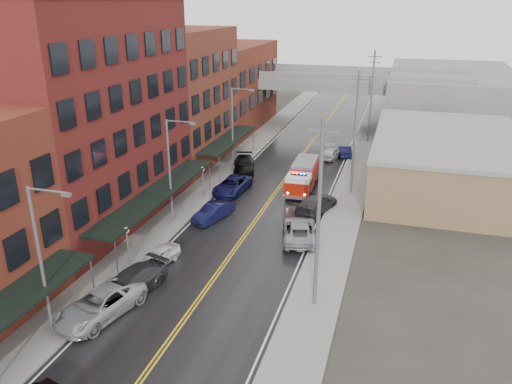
# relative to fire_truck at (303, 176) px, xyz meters

# --- Properties ---
(road) EXTENTS (11.00, 160.00, 0.02)m
(road) POSITION_rel_fire_truck_xyz_m (-2.37, -4.98, -1.46)
(road) COLOR black
(road) RESTS_ON ground
(sidewalk_left) EXTENTS (3.00, 160.00, 0.15)m
(sidewalk_left) POSITION_rel_fire_truck_xyz_m (-9.67, -4.98, -1.40)
(sidewalk_left) COLOR slate
(sidewalk_left) RESTS_ON ground
(sidewalk_right) EXTENTS (3.00, 160.00, 0.15)m
(sidewalk_right) POSITION_rel_fire_truck_xyz_m (4.93, -4.98, -1.40)
(sidewalk_right) COLOR slate
(sidewalk_right) RESTS_ON ground
(curb_left) EXTENTS (0.30, 160.00, 0.15)m
(curb_left) POSITION_rel_fire_truck_xyz_m (-8.02, -4.98, -1.40)
(curb_left) COLOR gray
(curb_left) RESTS_ON ground
(curb_right) EXTENTS (0.30, 160.00, 0.15)m
(curb_right) POSITION_rel_fire_truck_xyz_m (3.28, -4.98, -1.40)
(curb_right) COLOR gray
(curb_right) RESTS_ON ground
(brick_building_b) EXTENTS (9.00, 20.00, 18.00)m
(brick_building_b) POSITION_rel_fire_truck_xyz_m (-15.67, -11.98, 7.53)
(brick_building_b) COLOR #5B1918
(brick_building_b) RESTS_ON ground
(brick_building_c) EXTENTS (9.00, 15.00, 15.00)m
(brick_building_c) POSITION_rel_fire_truck_xyz_m (-15.67, 5.52, 6.03)
(brick_building_c) COLOR maroon
(brick_building_c) RESTS_ON ground
(brick_building_far) EXTENTS (9.00, 20.00, 12.00)m
(brick_building_far) POSITION_rel_fire_truck_xyz_m (-15.67, 23.02, 4.53)
(brick_building_far) COLOR maroon
(brick_building_far) RESTS_ON ground
(tan_building) EXTENTS (14.00, 22.00, 5.00)m
(tan_building) POSITION_rel_fire_truck_xyz_m (13.63, 5.02, 1.03)
(tan_building) COLOR olive
(tan_building) RESTS_ON ground
(right_far_block) EXTENTS (18.00, 30.00, 8.00)m
(right_far_block) POSITION_rel_fire_truck_xyz_m (15.63, 35.02, 2.53)
(right_far_block) COLOR slate
(right_far_block) RESTS_ON ground
(awning_1) EXTENTS (2.60, 18.00, 3.09)m
(awning_1) POSITION_rel_fire_truck_xyz_m (-9.86, -11.98, 1.52)
(awning_1) COLOR black
(awning_1) RESTS_ON ground
(awning_2) EXTENTS (2.60, 13.00, 3.09)m
(awning_2) POSITION_rel_fire_truck_xyz_m (-9.86, 5.52, 1.51)
(awning_2) COLOR black
(awning_2) RESTS_ON ground
(globe_lamp_1) EXTENTS (0.44, 0.44, 3.12)m
(globe_lamp_1) POSITION_rel_fire_truck_xyz_m (-8.77, -18.98, 0.84)
(globe_lamp_1) COLOR #59595B
(globe_lamp_1) RESTS_ON ground
(globe_lamp_2) EXTENTS (0.44, 0.44, 3.12)m
(globe_lamp_2) POSITION_rel_fire_truck_xyz_m (-8.77, -4.98, 0.84)
(globe_lamp_2) COLOR #59595B
(globe_lamp_2) RESTS_ON ground
(street_lamp_0) EXTENTS (2.64, 0.22, 9.00)m
(street_lamp_0) POSITION_rel_fire_truck_xyz_m (-8.92, -26.98, 3.72)
(street_lamp_0) COLOR #59595B
(street_lamp_0) RESTS_ON ground
(street_lamp_1) EXTENTS (2.64, 0.22, 9.00)m
(street_lamp_1) POSITION_rel_fire_truck_xyz_m (-8.92, -10.98, 3.72)
(street_lamp_1) COLOR #59595B
(street_lamp_1) RESTS_ON ground
(street_lamp_2) EXTENTS (2.64, 0.22, 9.00)m
(street_lamp_2) POSITION_rel_fire_truck_xyz_m (-8.92, 5.02, 3.72)
(street_lamp_2) COLOR #59595B
(street_lamp_2) RESTS_ON ground
(utility_pole_0) EXTENTS (1.80, 0.24, 12.00)m
(utility_pole_0) POSITION_rel_fire_truck_xyz_m (4.83, -19.98, 4.84)
(utility_pole_0) COLOR #59595B
(utility_pole_0) RESTS_ON ground
(utility_pole_1) EXTENTS (1.80, 0.24, 12.00)m
(utility_pole_1) POSITION_rel_fire_truck_xyz_m (4.83, 0.02, 4.84)
(utility_pole_1) COLOR #59595B
(utility_pole_1) RESTS_ON ground
(utility_pole_2) EXTENTS (1.80, 0.24, 12.00)m
(utility_pole_2) POSITION_rel_fire_truck_xyz_m (4.83, 20.02, 4.84)
(utility_pole_2) COLOR #59595B
(utility_pole_2) RESTS_ON ground
(overpass) EXTENTS (40.00, 10.00, 7.50)m
(overpass) POSITION_rel_fire_truck_xyz_m (-2.37, 27.02, 4.52)
(overpass) COLOR slate
(overpass) RESTS_ON ground
(fire_truck) EXTENTS (3.17, 7.50, 2.71)m
(fire_truck) POSITION_rel_fire_truck_xyz_m (0.00, 0.00, 0.00)
(fire_truck) COLOR #A21607
(fire_truck) RESTS_ON ground
(parked_car_left_2) EXTENTS (4.11, 6.42, 1.65)m
(parked_car_left_2) POSITION_rel_fire_truck_xyz_m (-7.37, -24.78, -0.65)
(parked_car_left_2) COLOR #9D9FA5
(parked_car_left_2) RESTS_ON ground
(parked_car_left_3) EXTENTS (3.64, 5.93, 1.60)m
(parked_car_left_3) POSITION_rel_fire_truck_xyz_m (-6.84, -22.04, -0.67)
(parked_car_left_3) COLOR #29292C
(parked_car_left_3) RESTS_ON ground
(parked_car_left_4) EXTENTS (2.45, 4.17, 1.33)m
(parked_car_left_4) POSITION_rel_fire_truck_xyz_m (-6.95, -18.15, -0.81)
(parked_car_left_4) COLOR white
(parked_car_left_4) RESTS_ON ground
(parked_car_left_5) EXTENTS (2.74, 4.62, 1.44)m
(parked_car_left_5) POSITION_rel_fire_truck_xyz_m (-5.97, -9.54, -0.75)
(parked_car_left_5) COLOR #0E1034
(parked_car_left_5) RESTS_ON ground
(parked_car_left_6) EXTENTS (3.02, 5.66, 1.51)m
(parked_car_left_6) POSITION_rel_fire_truck_xyz_m (-6.53, -2.90, -0.71)
(parked_car_left_6) COLOR #111341
(parked_car_left_6) RESTS_ON ground
(parked_car_left_7) EXTENTS (3.74, 5.93, 1.60)m
(parked_car_left_7) POSITION_rel_fire_truck_xyz_m (-7.37, 3.55, -0.67)
(parked_car_left_7) COLOR black
(parked_car_left_7) RESTS_ON ground
(parked_car_right_0) EXTENTS (3.86, 6.09, 1.57)m
(parked_car_right_0) POSITION_rel_fire_truck_xyz_m (1.98, -11.18, -0.69)
(parked_car_right_0) COLOR gray
(parked_car_right_0) RESTS_ON ground
(parked_car_right_1) EXTENTS (3.63, 5.76, 1.56)m
(parked_car_right_1) POSITION_rel_fire_truck_xyz_m (2.31, -5.18, -0.69)
(parked_car_right_1) COLOR #2B2A2D
(parked_car_right_1) RESTS_ON ground
(parked_car_right_2) EXTENTS (2.45, 4.32, 1.39)m
(parked_car_right_2) POSITION_rel_fire_truck_xyz_m (1.23, 11.22, -0.78)
(parked_car_right_2) COLOR silver
(parked_car_right_2) RESTS_ON ground
(parked_car_right_3) EXTENTS (2.19, 4.22, 1.32)m
(parked_car_right_3) POSITION_rel_fire_truck_xyz_m (2.63, 12.82, -0.81)
(parked_car_right_3) COLOR black
(parked_car_right_3) RESTS_ON ground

